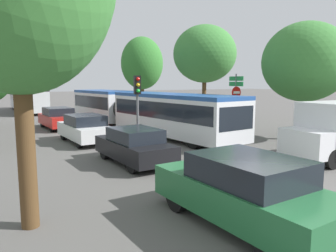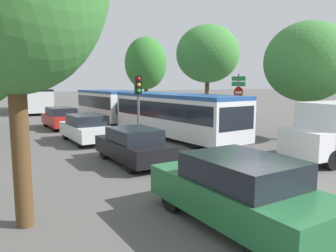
# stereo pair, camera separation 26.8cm
# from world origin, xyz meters

# --- Properties ---
(ground_plane) EXTENTS (200.00, 200.00, 0.00)m
(ground_plane) POSITION_xyz_m (0.00, 0.00, 0.00)
(ground_plane) COLOR #565451
(articulated_bus) EXTENTS (3.91, 16.60, 2.44)m
(articulated_bus) POSITION_xyz_m (2.21, 12.87, 1.41)
(articulated_bus) COLOR silver
(articulated_bus) RESTS_ON ground
(city_bus_rear) EXTENTS (2.72, 11.21, 2.40)m
(city_bus_rear) POSITION_xyz_m (-1.96, 30.80, 1.39)
(city_bus_rear) COLOR silver
(city_bus_rear) RESTS_ON ground
(queued_car_green) EXTENTS (2.01, 4.48, 1.54)m
(queued_car_green) POSITION_xyz_m (-2.11, -0.98, 0.78)
(queued_car_green) COLOR #236638
(queued_car_green) RESTS_ON ground
(queued_car_black) EXTENTS (1.78, 3.95, 1.36)m
(queued_car_black) POSITION_xyz_m (-1.82, 5.21, 0.69)
(queued_car_black) COLOR black
(queued_car_black) RESTS_ON ground
(queued_car_white) EXTENTS (1.87, 4.17, 1.43)m
(queued_car_white) POSITION_xyz_m (-2.12, 10.50, 0.72)
(queued_car_white) COLOR white
(queued_car_white) RESTS_ON ground
(queued_car_red) EXTENTS (1.85, 4.11, 1.41)m
(queued_car_red) POSITION_xyz_m (-2.16, 16.34, 0.71)
(queued_car_red) COLOR #B21E19
(queued_car_red) RESTS_ON ground
(traffic_light) EXTENTS (0.36, 0.39, 3.40)m
(traffic_light) POSITION_xyz_m (-0.09, 8.47, 2.50)
(traffic_light) COLOR #56595E
(traffic_light) RESTS_ON ground
(no_entry_sign) EXTENTS (0.70, 0.08, 2.82)m
(no_entry_sign) POSITION_xyz_m (6.51, 8.67, 1.88)
(no_entry_sign) COLOR #56595E
(no_entry_sign) RESTS_ON ground
(direction_sign_post) EXTENTS (0.20, 1.40, 3.60)m
(direction_sign_post) POSITION_xyz_m (7.56, 9.86, 2.55)
(direction_sign_post) COLOR #56595E
(direction_sign_post) RESTS_ON ground
(tree_right_near) EXTENTS (4.51, 4.51, 6.23)m
(tree_right_near) POSITION_xyz_m (8.22, 5.33, 4.12)
(tree_right_near) COLOR #51381E
(tree_right_near) RESTS_ON ground
(tree_right_mid) EXTENTS (4.80, 4.80, 7.38)m
(tree_right_mid) POSITION_xyz_m (8.40, 14.42, 5.09)
(tree_right_mid) COLOR #51381E
(tree_right_mid) RESTS_ON ground
(tree_right_far) EXTENTS (4.23, 4.23, 7.57)m
(tree_right_far) POSITION_xyz_m (7.99, 24.06, 4.94)
(tree_right_far) COLOR #51381E
(tree_right_far) RESTS_ON ground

